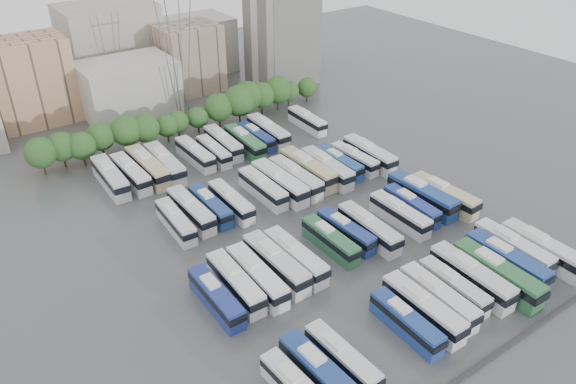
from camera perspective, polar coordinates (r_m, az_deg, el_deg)
ground at (r=88.28m, az=2.74°, el=-3.60°), size 220.00×220.00×0.00m
parapet at (r=71.44m, az=19.76°, el=-15.58°), size 56.00×0.50×0.50m
tree_line at (r=118.26m, az=-9.64°, el=7.83°), size 65.49×8.27×8.55m
city_buildings at (r=140.66m, az=-18.37°, el=11.96°), size 102.00×35.00×20.00m
apartment_tower at (r=144.45m, az=-0.62°, el=16.09°), size 14.00×14.00×26.00m
electricity_pylon at (r=121.03m, az=-11.38°, el=15.35°), size 9.00×6.91×33.83m
bus_r0_s1 at (r=63.98m, az=3.32°, el=-17.94°), size 3.07×12.10×3.77m
bus_r0_s2 at (r=65.87m, az=5.53°, el=-16.44°), size 2.74×10.99×3.43m
bus_r0_s5 at (r=70.99m, az=11.92°, el=-12.80°), size 2.71×11.03×3.44m
bus_r0_s6 at (r=72.95m, az=13.56°, el=-11.39°), size 2.88×12.40×3.88m
bus_r0_s7 at (r=75.05m, az=15.03°, el=-10.28°), size 3.10×12.08×3.76m
bus_r0_s8 at (r=77.47m, az=16.46°, el=-9.19°), size 2.78×11.00×3.43m
bus_r0_s9 at (r=79.35m, az=18.14°, el=-8.14°), size 3.20×12.99×4.05m
bus_r0_s10 at (r=80.75m, az=20.47°, el=-7.79°), size 3.17×13.53×4.23m
bus_r0_s11 at (r=83.79m, az=21.32°, el=-6.54°), size 2.85×12.67×3.97m
bus_r0_s12 at (r=86.76m, az=21.89°, el=-5.31°), size 2.93×12.44×3.89m
bus_r0_s13 at (r=88.04m, az=24.44°, el=-5.32°), size 2.98×12.84×4.02m
bus_r1_s0 at (r=73.28m, az=-7.31°, el=-10.55°), size 2.65×11.44×3.58m
bus_r1_s1 at (r=75.00m, az=-5.36°, el=-9.15°), size 3.04×12.18×3.80m
bus_r1_s2 at (r=75.74m, az=-3.17°, el=-8.52°), size 3.05×12.53×3.91m
bus_r1_s3 at (r=77.68m, az=-1.23°, el=-7.24°), size 2.99×12.95×4.05m
bus_r1_s4 at (r=78.99m, az=0.74°, el=-6.58°), size 2.85×12.37×3.87m
bus_r1_s6 at (r=82.70m, az=4.32°, el=-4.89°), size 2.44×11.10×3.48m
bus_r1_s7 at (r=84.81m, az=5.90°, el=-3.98°), size 2.93×11.07×3.44m
bus_r1_s8 at (r=85.54m, az=8.23°, el=-3.65°), size 3.08×12.36×3.85m
bus_r1_s10 at (r=89.78m, az=11.30°, el=-2.22°), size 2.58×11.61×3.64m
bus_r1_s11 at (r=92.37m, az=12.43°, el=-1.39°), size 2.85×11.24×3.50m
bus_r1_s12 at (r=94.98m, az=13.44°, el=-0.31°), size 3.27×13.47×4.20m
bus_r1_s13 at (r=96.11m, az=15.57°, el=-0.31°), size 3.35×12.80×3.98m
bus_r2_s1 at (r=88.22m, az=-11.33°, el=-2.94°), size 2.94×11.20×3.48m
bus_r2_s2 at (r=90.20m, az=-9.82°, el=-1.81°), size 2.77×12.25×3.84m
bus_r2_s3 at (r=91.10m, az=-7.91°, el=-1.40°), size 2.50×11.19×3.51m
bus_r2_s4 at (r=91.75m, az=-5.81°, el=-0.95°), size 2.67×11.56×3.62m
bus_r2_s6 at (r=94.93m, az=-2.57°, el=0.42°), size 2.65×12.01×3.76m
bus_r2_s7 at (r=95.96m, az=-0.84°, el=0.97°), size 3.20×13.51×4.22m
bus_r2_s8 at (r=97.61m, az=0.76°, el=1.47°), size 2.91×12.93×4.05m
bus_r2_s9 at (r=100.19m, az=2.04°, el=2.35°), size 3.08×13.59×4.26m
bus_r2_s10 at (r=100.99m, az=3.96°, el=2.48°), size 3.26×13.05×4.07m
bus_r2_s11 at (r=103.35m, az=5.22°, el=2.95°), size 2.54×11.22×3.51m
bus_r2_s12 at (r=105.19m, az=6.75°, el=3.38°), size 2.82×11.18×3.48m
bus_r2_s13 at (r=106.75m, az=8.26°, el=3.85°), size 3.13×12.83×4.00m
bus_r3_s0 at (r=102.52m, az=-17.60°, el=1.46°), size 3.24×13.15×4.10m
bus_r3_s1 at (r=102.98m, az=-15.69°, el=1.86°), size 3.03×12.57×3.93m
bus_r3_s2 at (r=103.98m, az=-14.06°, el=2.50°), size 3.17×13.63×4.26m
bus_r3_s3 at (r=104.58m, az=-12.40°, el=2.87°), size 3.32×13.33×4.16m
bus_r3_s5 at (r=107.49m, az=-9.43°, el=3.86°), size 2.76×11.86×3.71m
bus_r3_s6 at (r=108.24m, az=-7.54°, el=4.13°), size 2.75×10.89×3.39m
bus_r3_s7 at (r=110.86m, az=-6.60°, el=5.01°), size 3.31×12.45×3.87m
bus_r3_s8 at (r=110.61m, az=-4.40°, el=5.09°), size 3.29×12.69×3.95m
bus_r3_s9 at (r=113.25m, az=-3.26°, el=5.63°), size 2.45×10.94×3.43m
bus_r3_s10 at (r=114.92m, az=-2.03°, el=6.22°), size 3.32×12.97×4.04m
bus_r3_s13 at (r=120.31m, az=1.94°, el=7.28°), size 2.93×11.51×3.58m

